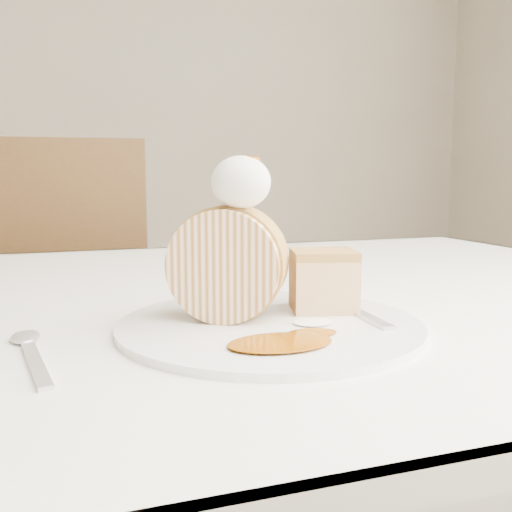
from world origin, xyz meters
name	(u,v)px	position (x,y,z in m)	size (l,w,h in m)	color
table	(190,364)	(0.00, 0.20, 0.66)	(1.40, 0.90, 0.75)	white
chair_far	(52,314)	(-0.18, 0.98, 0.56)	(0.50, 0.50, 0.97)	brown
plate	(270,325)	(0.04, 0.01, 0.75)	(0.28, 0.28, 0.01)	white
roulade_slice	(228,264)	(0.00, 0.04, 0.81)	(0.10, 0.10, 0.06)	beige
cake_chunk	(323,284)	(0.10, 0.04, 0.78)	(0.06, 0.06, 0.05)	#A57B3E
whipped_cream	(241,182)	(0.01, 0.02, 0.88)	(0.05, 0.05, 0.05)	white
caramel_drizzle	(246,152)	(0.02, 0.03, 0.91)	(0.03, 0.02, 0.01)	#8B4405
caramel_pool	(280,342)	(0.02, -0.06, 0.76)	(0.09, 0.06, 0.00)	#8B4405
fork	(359,313)	(0.13, 0.01, 0.76)	(0.02, 0.17, 0.00)	silver
spoon	(36,364)	(-0.16, -0.03, 0.75)	(0.02, 0.14, 0.00)	silver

